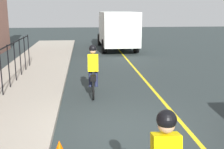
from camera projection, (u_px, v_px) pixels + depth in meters
name	position (u px, v px, depth m)	size (l,w,h in m)	color
ground_plane	(126.00, 131.00, 7.33)	(80.00, 80.00, 0.00)	#2A3333
lane_line_centre	(187.00, 129.00, 7.49)	(36.00, 0.12, 0.01)	yellow
cyclist_lead	(93.00, 71.00, 10.08)	(1.71, 0.37, 1.83)	black
box_truck_background	(117.00, 29.00, 21.47)	(6.74, 2.61, 2.78)	silver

